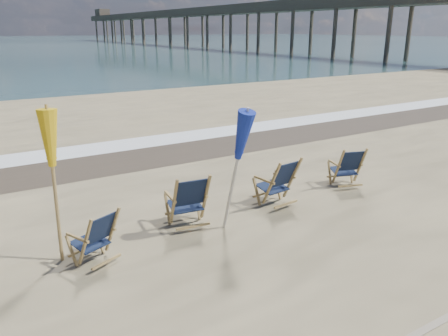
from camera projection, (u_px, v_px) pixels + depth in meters
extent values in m
cube|color=silver|center=(124.00, 145.00, 13.76)|extent=(200.00, 1.40, 0.01)
cube|color=#42362A|center=(141.00, 156.00, 12.54)|extent=(200.00, 2.60, 0.00)
cylinder|color=#9E7E47|center=(55.00, 189.00, 6.60)|extent=(0.06, 0.06, 2.37)
cone|color=gold|center=(49.00, 143.00, 6.38)|extent=(0.30, 0.30, 0.85)
cylinder|color=#A5A5AD|center=(234.00, 172.00, 7.47)|extent=(0.06, 0.06, 2.31)
cone|color=navy|center=(234.00, 133.00, 7.26)|extent=(0.30, 0.30, 0.85)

